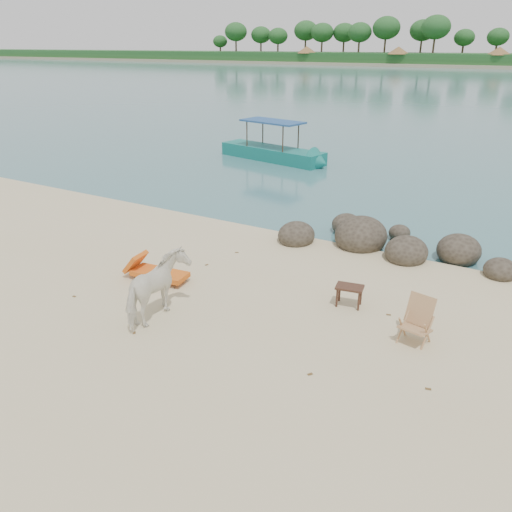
{
  "coord_description": "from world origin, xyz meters",
  "views": [
    {
      "loc": [
        5.08,
        -6.82,
        5.34
      ],
      "look_at": [
        0.01,
        2.0,
        1.0
      ],
      "focal_mm": 35.0,
      "sensor_mm": 36.0,
      "label": 1
    }
  ],
  "objects": [
    {
      "name": "boulders",
      "position": [
        1.68,
        6.22,
        0.21
      ],
      "size": [
        6.33,
        2.83,
        1.11
      ],
      "rotation": [
        0.0,
        0.0,
        -0.25
      ],
      "color": "#302920",
      "rests_on": "ground"
    },
    {
      "name": "cow",
      "position": [
        -1.22,
        0.09,
        0.69
      ],
      "size": [
        0.92,
        1.71,
        1.38
      ],
      "primitive_type": "imported",
      "rotation": [
        0.0,
        0.0,
        3.25
      ],
      "color": "white",
      "rests_on": "ground"
    },
    {
      "name": "side_table",
      "position": [
        2.03,
        2.57,
        0.24
      ],
      "size": [
        0.64,
        0.47,
        0.47
      ],
      "primitive_type": null,
      "rotation": [
        0.0,
        0.0,
        0.17
      ],
      "color": "black",
      "rests_on": "ground"
    },
    {
      "name": "lounge_chair",
      "position": [
        -2.4,
        1.51,
        0.26
      ],
      "size": [
        1.79,
        0.78,
        0.52
      ],
      "primitive_type": null,
      "rotation": [
        0.0,
        0.0,
        0.1
      ],
      "color": "orange",
      "rests_on": "ground"
    },
    {
      "name": "deck_chair",
      "position": [
        3.63,
        1.8,
        0.44
      ],
      "size": [
        0.68,
        0.73,
        0.88
      ],
      "primitive_type": null,
      "rotation": [
        0.0,
        0.0,
        -0.21
      ],
      "color": "tan",
      "rests_on": "ground"
    },
    {
      "name": "boat_near",
      "position": [
        -6.67,
        15.27,
        1.55
      ],
      "size": [
        6.54,
        2.63,
        3.1
      ],
      "primitive_type": null,
      "rotation": [
        0.0,
        0.0,
        -0.19
      ],
      "color": "#116A63",
      "rests_on": "water"
    },
    {
      "name": "dead_leaves",
      "position": [
        0.24,
        0.8,
        0.0
      ],
      "size": [
        7.85,
        7.0,
        0.0
      ],
      "color": "brown",
      "rests_on": "ground"
    }
  ]
}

